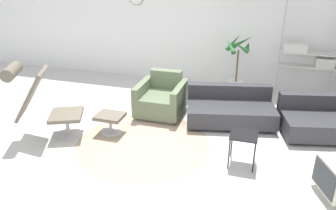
# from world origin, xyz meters

# --- Properties ---
(ground_plane) EXTENTS (12.00, 12.00, 0.00)m
(ground_plane) POSITION_xyz_m (0.00, 0.00, 0.00)
(ground_plane) COLOR silver
(wall_back) EXTENTS (12.00, 0.09, 2.80)m
(wall_back) POSITION_xyz_m (-0.00, 2.84, 1.40)
(wall_back) COLOR white
(wall_back) RESTS_ON ground_plane
(round_rug) EXTENTS (2.17, 2.17, 0.01)m
(round_rug) POSITION_xyz_m (-0.08, -0.35, 0.00)
(round_rug) COLOR tan
(round_rug) RESTS_ON ground_plane
(lounge_chair) EXTENTS (1.19, 0.92, 1.25)m
(lounge_chair) POSITION_xyz_m (-1.74, -0.61, 0.73)
(lounge_chair) COLOR #BCBCC1
(lounge_chair) RESTS_ON ground_plane
(ottoman) EXTENTS (0.46, 0.39, 0.34)m
(ottoman) POSITION_xyz_m (-0.73, -0.16, 0.25)
(ottoman) COLOR #BCBCC1
(ottoman) RESTS_ON ground_plane
(armchair_red) EXTENTS (0.85, 0.91, 0.77)m
(armchair_red) POSITION_xyz_m (-0.15, 0.86, 0.29)
(armchair_red) COLOR silver
(armchair_red) RESTS_ON ground_plane
(couch_low) EXTENTS (1.70, 1.21, 0.61)m
(couch_low) POSITION_xyz_m (1.15, 0.89, 0.23)
(couch_low) COLOR black
(couch_low) RESTS_ON ground_plane
(couch_second) EXTENTS (1.40, 1.14, 0.61)m
(couch_second) POSITION_xyz_m (2.64, 0.85, 0.23)
(couch_second) COLOR black
(couch_second) RESTS_ON ground_plane
(side_table) EXTENTS (0.38, 0.38, 0.48)m
(side_table) POSITION_xyz_m (1.50, -0.47, 0.42)
(side_table) COLOR black
(side_table) RESTS_ON ground_plane
(potted_plant) EXTENTS (0.58, 0.59, 1.31)m
(potted_plant) POSITION_xyz_m (1.10, 2.23, 0.49)
(potted_plant) COLOR silver
(potted_plant) RESTS_ON ground_plane
(shelf_unit) EXTENTS (1.16, 0.28, 2.07)m
(shelf_unit) POSITION_xyz_m (2.51, 2.50, 0.92)
(shelf_unit) COLOR #BCBCC1
(shelf_unit) RESTS_ON ground_plane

